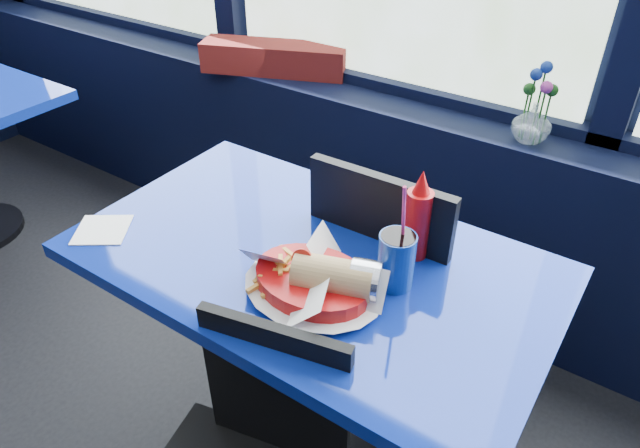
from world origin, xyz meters
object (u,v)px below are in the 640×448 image
at_px(food_basket, 315,280).
at_px(planter_box, 274,58).
at_px(flower_vase, 533,119).
at_px(ketchup_bottle, 418,219).
at_px(near_table, 311,309).
at_px(chair_near_back, 393,275).
at_px(soda_cup, 396,259).

bearing_deg(food_basket, planter_box, 138.42).
bearing_deg(flower_vase, ketchup_bottle, -95.61).
distance_m(planter_box, ketchup_bottle, 1.21).
bearing_deg(near_table, flower_vase, 71.44).
distance_m(near_table, chair_near_back, 0.30).
xyz_separation_m(chair_near_back, ketchup_bottle, (0.11, -0.13, 0.32)).
bearing_deg(chair_near_back, planter_box, -34.24).
xyz_separation_m(flower_vase, food_basket, (-0.19, -0.93, -0.09)).
distance_m(flower_vase, soda_cup, 0.80).
height_order(food_basket, soda_cup, soda_cup).
height_order(planter_box, ketchup_bottle, ketchup_bottle).
bearing_deg(near_table, ketchup_bottle, 35.66).
height_order(flower_vase, soda_cup, flower_vase).
distance_m(near_table, ketchup_bottle, 0.39).
xyz_separation_m(near_table, ketchup_bottle, (0.21, 0.15, 0.29)).
distance_m(flower_vase, ketchup_bottle, 0.68).
bearing_deg(soda_cup, near_table, -173.72).
height_order(food_basket, ketchup_bottle, ketchup_bottle).
height_order(flower_vase, food_basket, flower_vase).
bearing_deg(planter_box, flower_vase, -23.78).
relative_size(flower_vase, food_basket, 0.81).
relative_size(chair_near_back, planter_box, 1.59).
xyz_separation_m(near_table, chair_near_back, (0.10, 0.28, -0.03)).
relative_size(chair_near_back, soda_cup, 3.20).
distance_m(food_basket, ketchup_bottle, 0.29).
xyz_separation_m(ketchup_bottle, soda_cup, (0.01, -0.13, -0.03)).
relative_size(near_table, planter_box, 2.05).
relative_size(food_basket, soda_cup, 1.08).
distance_m(planter_box, food_basket, 1.29).
bearing_deg(chair_near_back, soda_cup, 114.03).
bearing_deg(near_table, food_basket, -50.54).
relative_size(near_table, ketchup_bottle, 4.98).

